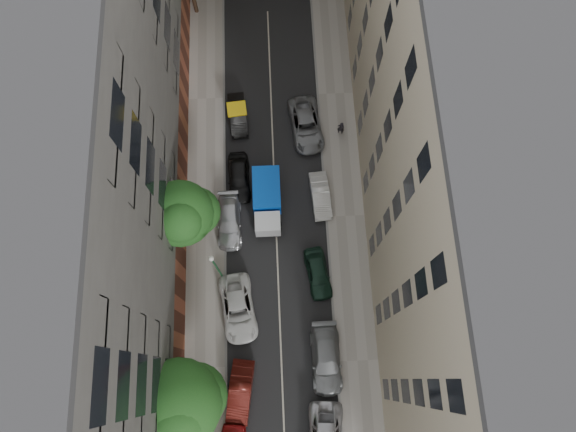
{
  "coord_description": "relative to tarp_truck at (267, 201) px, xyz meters",
  "views": [
    {
      "loc": [
        0.42,
        -12.09,
        38.62
      ],
      "look_at": [
        0.89,
        -1.67,
        6.0
      ],
      "focal_mm": 32.0,
      "sensor_mm": 36.0,
      "label": 1
    }
  ],
  "objects": [
    {
      "name": "ground",
      "position": [
        0.6,
        -1.13,
        -1.31
      ],
      "size": [
        120.0,
        120.0,
        0.0
      ],
      "primitive_type": "plane",
      "color": "#4C4C49",
      "rests_on": "ground"
    },
    {
      "name": "road_surface",
      "position": [
        0.6,
        -1.13,
        -1.3
      ],
      "size": [
        8.0,
        44.0,
        0.02
      ],
      "primitive_type": "cube",
      "color": "black",
      "rests_on": "ground"
    },
    {
      "name": "sidewalk_left",
      "position": [
        -4.9,
        -1.13,
        -1.24
      ],
      "size": [
        3.0,
        44.0,
        0.15
      ],
      "primitive_type": "cube",
      "color": "gray",
      "rests_on": "ground"
    },
    {
      "name": "sidewalk_right",
      "position": [
        6.1,
        -1.13,
        -1.24
      ],
      "size": [
        3.0,
        44.0,
        0.15
      ],
      "primitive_type": "cube",
      "color": "gray",
      "rests_on": "ground"
    },
    {
      "name": "building_left",
      "position": [
        -10.4,
        -1.13,
        8.69
      ],
      "size": [
        8.0,
        44.0,
        20.0
      ],
      "primitive_type": "cube",
      "color": "#4A4845",
      "rests_on": "ground"
    },
    {
      "name": "building_right",
      "position": [
        11.6,
        -1.13,
        8.69
      ],
      "size": [
        8.0,
        44.0,
        20.0
      ],
      "primitive_type": "cube",
      "color": "tan",
      "rests_on": "ground"
    },
    {
      "name": "tarp_truck",
      "position": [
        0.0,
        0.0,
        0.0
      ],
      "size": [
        2.1,
        5.15,
        2.39
      ],
      "rotation": [
        0.0,
        0.0,
        -0.0
      ],
      "color": "black",
      "rests_on": "ground"
    },
    {
      "name": "car_left_1",
      "position": [
        -2.35,
        -13.88,
        -0.59
      ],
      "size": [
        2.16,
        4.58,
        1.45
      ],
      "primitive_type": "imported",
      "rotation": [
        0.0,
        0.0,
        -0.15
      ],
      "color": "#4F140F",
      "rests_on": "ground"
    },
    {
      "name": "car_left_2",
      "position": [
        -2.42,
        -8.08,
        -0.59
      ],
      "size": [
        3.09,
        5.47,
        1.44
      ],
      "primitive_type": "imported",
      "rotation": [
        0.0,
        0.0,
        0.14
      ],
      "color": "silver",
      "rests_on": "ground"
    },
    {
      "name": "car_left_3",
      "position": [
        -3.0,
        -1.33,
        -0.64
      ],
      "size": [
        1.93,
        4.65,
        1.34
      ],
      "primitive_type": "imported",
      "rotation": [
        0.0,
        0.0,
        0.01
      ],
      "color": "#B7B8BC",
      "rests_on": "ground"
    },
    {
      "name": "car_left_4",
      "position": [
        -2.2,
        2.27,
        -0.58
      ],
      "size": [
        1.88,
        4.36,
        1.46
      ],
      "primitive_type": "imported",
      "rotation": [
        0.0,
        0.0,
        0.03
      ],
      "color": "black",
      "rests_on": "ground"
    },
    {
      "name": "car_left_5",
      "position": [
        -2.2,
        7.88,
        -0.66
      ],
      "size": [
        1.74,
        4.09,
        1.31
      ],
      "primitive_type": "imported",
      "rotation": [
        0.0,
        0.0,
        0.09
      ],
      "color": "black",
      "rests_on": "ground"
    },
    {
      "name": "car_right_1",
      "position": [
        3.81,
        -11.93,
        -0.56
      ],
      "size": [
        2.16,
        5.21,
        1.51
      ],
      "primitive_type": "imported",
      "rotation": [
        0.0,
        0.0,
        0.01
      ],
      "color": "slate",
      "rests_on": "ground"
    },
    {
      "name": "car_right_2",
      "position": [
        3.62,
        -5.73,
        -0.62
      ],
      "size": [
        2.2,
        4.25,
        1.38
      ],
      "primitive_type": "imported",
      "rotation": [
        0.0,
        0.0,
        0.14
      ],
      "color": "black",
      "rests_on": "ground"
    },
    {
      "name": "car_right_3",
      "position": [
        4.2,
        0.47,
        -0.66
      ],
      "size": [
        1.7,
        4.06,
        1.3
      ],
      "primitive_type": "imported",
      "rotation": [
        0.0,
        0.0,
        0.08
      ],
      "color": "silver",
      "rests_on": "ground"
    },
    {
      "name": "car_right_4",
      "position": [
        3.4,
        6.67,
        -0.59
      ],
      "size": [
        3.04,
        5.49,
        1.45
      ],
      "primitive_type": "imported",
      "rotation": [
        0.0,
        0.0,
        0.12
      ],
      "color": "slate",
      "rests_on": "ground"
    },
    {
      "name": "tree_near",
      "position": [
        -5.7,
        -14.44,
        3.84
      ],
      "size": [
        5.77,
        5.57,
        7.92
      ],
      "color": "#382619",
      "rests_on": "sidewalk_left"
    },
    {
      "name": "tree_mid",
      "position": [
        -5.7,
        -2.24,
        4.03
      ],
      "size": [
        4.94,
        4.61,
        7.81
      ],
      "color": "#382619",
      "rests_on": "sidewalk_left"
    },
    {
      "name": "lamp_post",
      "position": [
        -3.6,
        -5.56,
        2.73
      ],
      "size": [
        0.36,
        0.36,
        6.31
      ],
      "color": "#1A5B2E",
      "rests_on": "sidewalk_left"
    },
    {
      "name": "pedestrian",
      "position": [
        6.22,
        6.16,
        -0.36
      ],
      "size": [
        0.67,
        0.54,
        1.61
      ],
      "primitive_type": "imported",
      "rotation": [
        0.0,
        0.0,
        2.85
      ],
      "color": "black",
      "rests_on": "sidewalk_right"
    }
  ]
}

